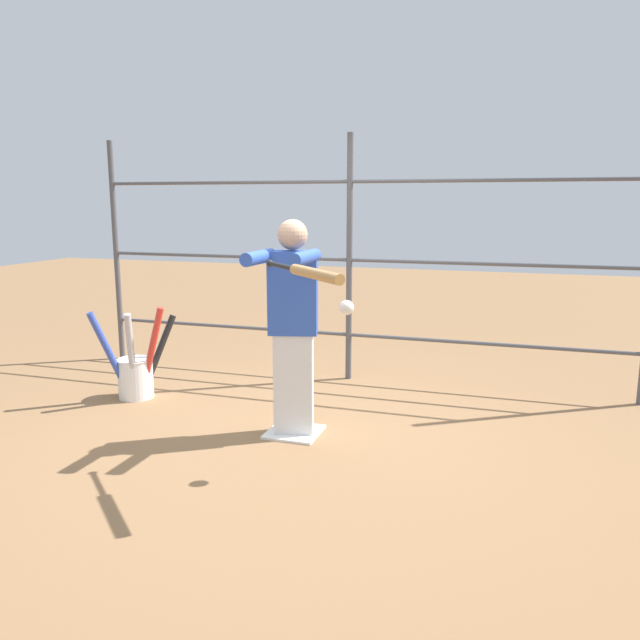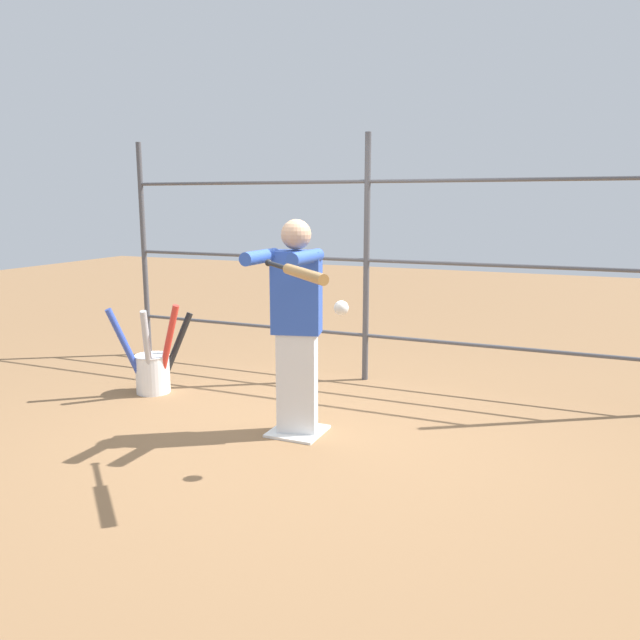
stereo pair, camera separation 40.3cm
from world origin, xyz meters
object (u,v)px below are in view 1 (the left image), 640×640
batter (292,321)px  softball_in_flight (347,308)px  baseball_bat_swinging (309,273)px  bat_bucket (136,372)px

batter → softball_in_flight: size_ratio=17.15×
batter → softball_in_flight: bearing=139.2°
batter → baseball_bat_swinging: bearing=116.9°
batter → softball_in_flight: batter is taller
softball_in_flight → bat_bucket: size_ratio=0.11×
softball_in_flight → batter: bearing=-40.8°
bat_bucket → softball_in_flight: bearing=158.3°
softball_in_flight → bat_bucket: bearing=-21.7°
softball_in_flight → bat_bucket: (2.23, -0.89, -0.86)m
bat_bucket → baseball_bat_swinging: bearing=149.7°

